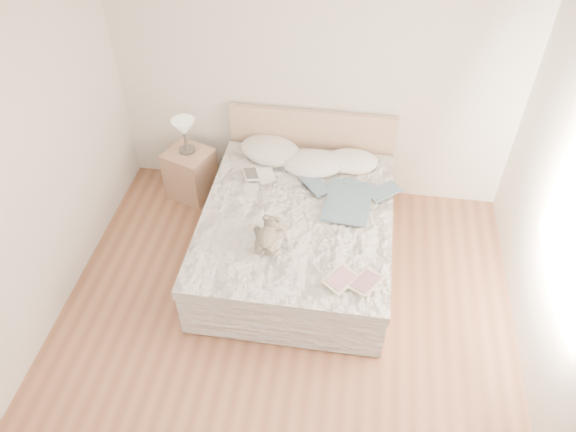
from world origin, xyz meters
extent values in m
cube|color=brown|center=(0.00, 0.00, 0.00)|extent=(4.00, 4.50, 0.00)
cube|color=white|center=(0.00, 0.00, 2.70)|extent=(4.00, 4.50, 0.00)
cube|color=silver|center=(0.00, 2.25, 1.35)|extent=(4.00, 0.02, 2.70)
cube|color=tan|center=(0.00, 1.15, 0.10)|extent=(1.68, 2.08, 0.20)
cube|color=silver|center=(0.00, 1.15, 0.35)|extent=(1.60, 2.00, 0.30)
cube|color=silver|center=(0.00, 1.10, 0.54)|extent=(1.72, 2.05, 0.10)
cube|color=tan|center=(0.00, 2.19, 0.50)|extent=(1.70, 0.06, 1.00)
cube|color=#A07C60|center=(-1.26, 1.90, 0.28)|extent=(0.56, 0.53, 0.56)
cylinder|color=#45403B|center=(-1.27, 1.93, 0.57)|extent=(0.17, 0.17, 0.02)
cylinder|color=#393431|center=(-1.27, 1.93, 0.70)|extent=(0.03, 0.03, 0.23)
cone|color=#EEE6CC|center=(-1.27, 1.93, 0.85)|extent=(0.24, 0.24, 0.17)
ellipsoid|color=white|center=(-0.39, 1.96, 0.64)|extent=(0.77, 0.65, 0.20)
ellipsoid|color=white|center=(0.06, 1.81, 0.64)|extent=(0.65, 0.50, 0.18)
ellipsoid|color=white|center=(0.43, 1.91, 0.64)|extent=(0.57, 0.42, 0.16)
cube|color=white|center=(-0.44, 1.57, 0.63)|extent=(0.37, 0.31, 0.02)
cube|color=beige|center=(0.55, 0.37, 0.63)|extent=(0.49, 0.45, 0.03)
camera|label=1|loc=(0.48, -2.56, 4.08)|focal=35.00mm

